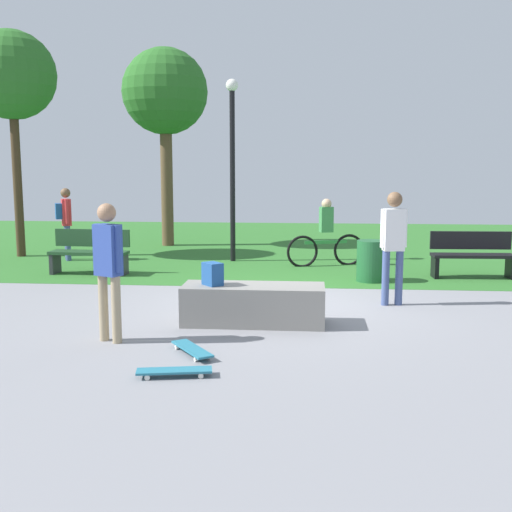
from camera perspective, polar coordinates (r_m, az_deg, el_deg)
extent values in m
plane|color=gray|center=(10.30, 2.03, -4.24)|extent=(28.00, 28.00, 0.00)
cube|color=#2D6B28|center=(17.81, 3.23, 1.11)|extent=(26.60, 12.75, 0.01)
cube|color=gray|center=(8.88, -0.23, -4.43)|extent=(2.00, 0.71, 0.56)
cube|color=#1E4C8C|center=(8.82, -3.97, -1.64)|extent=(0.33, 0.34, 0.32)
cylinder|color=tan|center=(8.26, -13.69, -4.58)|extent=(0.12, 0.12, 0.86)
cylinder|color=tan|center=(8.11, -12.58, -4.78)|extent=(0.12, 0.12, 0.86)
cube|color=#2D4799|center=(8.05, -13.31, 0.53)|extent=(0.38, 0.32, 0.64)
cylinder|color=#2D4799|center=(8.16, -14.18, 0.79)|extent=(0.09, 0.09, 0.59)
cylinder|color=#2D4799|center=(7.93, -12.44, 0.63)|extent=(0.09, 0.09, 0.59)
sphere|color=#9E7556|center=(8.00, -13.42, 3.86)|extent=(0.23, 0.23, 0.23)
cylinder|color=#3F5184|center=(10.23, 11.69, -1.97)|extent=(0.12, 0.12, 0.88)
cylinder|color=#3F5184|center=(10.29, 12.87, -1.95)|extent=(0.12, 0.12, 0.88)
cube|color=white|center=(10.15, 12.42, 2.34)|extent=(0.35, 0.25, 0.66)
cylinder|color=white|center=(10.10, 11.49, 2.49)|extent=(0.09, 0.09, 0.61)
cylinder|color=white|center=(10.20, 13.34, 2.48)|extent=(0.09, 0.09, 0.61)
sphere|color=brown|center=(10.12, 12.50, 5.04)|extent=(0.24, 0.24, 0.24)
cube|color=teal|center=(6.83, -7.43, -10.29)|extent=(0.82, 0.34, 0.02)
cylinder|color=silver|center=(6.78, -9.85, -10.83)|extent=(0.06, 0.04, 0.06)
cylinder|color=silver|center=(6.94, -9.76, -10.40)|extent=(0.06, 0.04, 0.06)
cylinder|color=silver|center=(6.76, -5.03, -10.80)|extent=(0.06, 0.04, 0.06)
cylinder|color=silver|center=(6.92, -5.05, -10.36)|extent=(0.06, 0.04, 0.06)
cube|color=teal|center=(7.57, -5.83, -8.38)|extent=(0.62, 0.77, 0.02)
cylinder|color=silver|center=(7.37, -4.35, -9.15)|extent=(0.06, 0.06, 0.06)
cylinder|color=silver|center=(7.31, -5.50, -9.33)|extent=(0.06, 0.06, 0.06)
cylinder|color=silver|center=(7.86, -6.14, -8.06)|extent=(0.06, 0.06, 0.06)
cylinder|color=silver|center=(7.80, -7.22, -8.21)|extent=(0.06, 0.06, 0.06)
cube|color=black|center=(13.12, 19.12, 0.03)|extent=(1.61, 0.49, 0.06)
cube|color=black|center=(13.29, 18.91, 1.36)|extent=(1.60, 0.11, 0.36)
cube|color=black|center=(13.38, 22.10, -0.95)|extent=(0.09, 0.40, 0.45)
cube|color=black|center=(12.97, 15.95, -0.93)|extent=(0.09, 0.40, 0.45)
cube|color=#1E4223|center=(13.26, -14.97, 0.29)|extent=(1.62, 0.54, 0.06)
cube|color=#1E4223|center=(13.43, -14.64, 1.61)|extent=(1.60, 0.16, 0.36)
cube|color=#2D2D33|center=(13.02, -11.95, -0.75)|extent=(0.10, 0.40, 0.45)
cube|color=#2D2D33|center=(13.60, -17.78, -0.59)|extent=(0.10, 0.40, 0.45)
cylinder|color=brown|center=(17.51, -8.10, 6.64)|extent=(0.33, 0.33, 3.49)
sphere|color=#286623|center=(17.61, -8.27, 14.60)|extent=(2.31, 2.31, 2.31)
cylinder|color=#42301E|center=(16.31, -20.86, 6.43)|extent=(0.21, 0.21, 3.71)
sphere|color=#286623|center=(16.44, -21.32, 15.09)|extent=(2.08, 2.08, 2.08)
cylinder|color=black|center=(14.50, -2.15, 7.14)|extent=(0.12, 0.12, 3.88)
sphere|color=silver|center=(14.60, -2.19, 15.25)|extent=(0.28, 0.28, 0.28)
cylinder|color=#1E592D|center=(12.26, 10.39, -0.45)|extent=(0.54, 0.54, 0.79)
cylinder|color=#3F5184|center=(15.49, -16.78, 1.20)|extent=(0.12, 0.12, 0.82)
cylinder|color=#3F5184|center=(15.27, -16.70, 1.10)|extent=(0.12, 0.12, 0.82)
cube|color=red|center=(15.31, -16.86, 3.82)|extent=(0.32, 0.38, 0.62)
cylinder|color=red|center=(15.48, -16.92, 3.96)|extent=(0.09, 0.09, 0.57)
cylinder|color=red|center=(15.14, -16.80, 3.87)|extent=(0.09, 0.09, 0.57)
sphere|color=brown|center=(15.29, -16.93, 5.51)|extent=(0.22, 0.22, 0.22)
cube|color=#1E4C8C|center=(15.30, -17.46, 3.91)|extent=(0.26, 0.30, 0.36)
torus|color=black|center=(13.87, 4.23, 0.39)|extent=(0.70, 0.29, 0.72)
torus|color=black|center=(14.25, 8.43, 0.54)|extent=(0.70, 0.29, 0.72)
cube|color=#338C3F|center=(14.03, 6.37, 1.28)|extent=(0.95, 0.36, 0.08)
cube|color=#3F8C4C|center=(13.97, 6.41, 3.31)|extent=(0.32, 0.26, 0.56)
sphere|color=tan|center=(13.95, 6.43, 4.75)|extent=(0.22, 0.22, 0.22)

